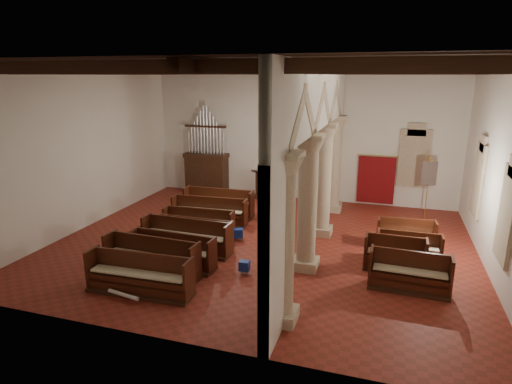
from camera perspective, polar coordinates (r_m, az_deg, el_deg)
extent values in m
plane|color=maroon|center=(14.97, 0.87, -6.88)|extent=(14.00, 14.00, 0.00)
plane|color=black|center=(13.87, 0.98, 16.75)|extent=(14.00, 14.00, 0.00)
cube|color=silver|center=(19.86, 5.90, 7.55)|extent=(14.00, 0.02, 6.00)
cube|color=silver|center=(8.70, -10.43, -2.68)|extent=(14.00, 0.02, 6.00)
cube|color=silver|center=(17.41, -21.85, 5.45)|extent=(0.02, 12.00, 6.00)
cube|color=silver|center=(13.89, 29.83, 2.26)|extent=(0.02, 12.00, 6.00)
cube|color=#C4AF91|center=(10.58, 3.35, -16.02)|extent=(0.75, 0.75, 0.30)
cylinder|color=#C4AF91|center=(9.77, 3.52, -6.97)|extent=(0.56, 0.56, 3.30)
cube|color=#C4AF91|center=(13.18, 6.60, -9.46)|extent=(0.75, 0.75, 0.30)
cylinder|color=#C4AF91|center=(12.54, 6.85, -1.97)|extent=(0.56, 0.56, 3.30)
cube|color=#C4AF91|center=(15.92, 8.68, -5.09)|extent=(0.75, 0.75, 0.30)
cylinder|color=#C4AF91|center=(15.39, 8.95, 1.20)|extent=(0.56, 0.56, 3.30)
cube|color=#C4AF91|center=(18.74, 10.13, -2.01)|extent=(0.75, 0.75, 0.30)
cylinder|color=#C4AF91|center=(18.29, 10.39, 3.38)|extent=(0.56, 0.56, 3.30)
cube|color=silver|center=(13.47, 8.50, 12.53)|extent=(0.25, 11.90, 1.93)
cube|color=#32715E|center=(12.65, 30.61, -2.71)|extent=(0.03, 1.00, 2.20)
cube|color=#32715E|center=(16.44, 27.68, 1.42)|extent=(0.03, 1.00, 2.20)
cube|color=#32715E|center=(19.60, 20.32, 4.21)|extent=(1.00, 0.03, 2.20)
cube|color=#3B2112|center=(21.14, -6.57, 2.21)|extent=(2.00, 0.80, 1.80)
cube|color=#3B2112|center=(20.93, -6.65, 4.87)|extent=(2.10, 0.85, 0.20)
cube|color=#3B2812|center=(20.43, 0.37, -0.59)|extent=(0.51, 0.51, 0.11)
cube|color=#3B2812|center=(20.29, 0.37, 0.95)|extent=(0.25, 0.25, 1.25)
cube|color=#3B2812|center=(20.04, 0.30, 2.77)|extent=(0.57, 0.45, 0.22)
cube|color=maroon|center=(19.73, 15.71, 1.53)|extent=(1.60, 0.06, 2.10)
cylinder|color=gold|center=(19.49, 15.94, 4.66)|extent=(1.80, 0.04, 0.04)
cone|color=#3B2112|center=(18.42, 21.49, -3.46)|extent=(0.39, 0.39, 0.13)
cylinder|color=gold|center=(18.08, 21.87, 0.28)|extent=(0.04, 0.04, 2.62)
cylinder|color=gold|center=(17.83, 22.25, 4.01)|extent=(0.27, 0.74, 0.03)
cube|color=#1C1753|center=(17.91, 22.08, 2.29)|extent=(0.58, 0.21, 0.93)
cube|color=navy|center=(12.00, -13.01, -11.77)|extent=(0.41, 0.38, 0.33)
cube|color=navy|center=(12.73, -1.55, -9.80)|extent=(0.30, 0.24, 0.29)
cube|color=navy|center=(15.18, -2.37, -5.51)|extent=(0.38, 0.34, 0.32)
cylinder|color=white|center=(11.89, -17.27, -12.94)|extent=(1.00, 0.28, 0.10)
cylinder|color=white|center=(13.23, -13.14, -9.63)|extent=(1.09, 0.50, 0.11)
cube|color=#3B2112|center=(12.16, -15.13, -12.67)|extent=(2.94, 0.84, 0.11)
cube|color=#3D200D|center=(11.99, -15.36, -11.55)|extent=(2.78, 0.52, 0.47)
cube|color=#3D200D|center=(12.06, -14.83, -9.96)|extent=(2.77, 0.17, 1.00)
cube|color=#3D200D|center=(12.72, -20.76, -9.12)|extent=(0.10, 0.63, 1.00)
cube|color=#3D200D|center=(11.28, -9.01, -11.46)|extent=(0.10, 0.63, 1.00)
cube|color=beige|center=(11.88, -15.45, -10.41)|extent=(2.67, 0.47, 0.05)
cube|color=#3B2112|center=(13.06, -13.65, -10.53)|extent=(2.94, 0.88, 0.11)
cube|color=#3E110D|center=(12.89, -13.86, -9.43)|extent=(2.78, 0.55, 0.49)
cube|color=#3E110D|center=(12.98, -13.37, -7.91)|extent=(2.76, 0.19, 1.03)
cube|color=#3E110D|center=(13.59, -18.95, -7.26)|extent=(0.10, 0.65, 1.03)
cube|color=#3E110D|center=(12.21, -7.96, -9.16)|extent=(0.10, 0.65, 1.03)
cube|color=beige|center=(12.78, -13.94, -8.32)|extent=(2.66, 0.50, 0.05)
cube|color=#3B2112|center=(13.51, -11.04, -9.49)|extent=(2.77, 0.82, 0.10)
cube|color=#42120E|center=(13.36, -11.20, -8.51)|extent=(2.61, 0.52, 0.45)
cube|color=#42120E|center=(13.45, -10.79, -7.18)|extent=(2.59, 0.19, 0.94)
cube|color=#42120E|center=(13.97, -15.97, -6.64)|extent=(0.10, 0.60, 0.94)
cube|color=#42120E|center=(12.77, -5.77, -8.23)|extent=(0.10, 0.60, 0.94)
cube|color=beige|center=(13.26, -11.25, -7.53)|extent=(2.50, 0.47, 0.05)
cube|color=#3B2112|center=(14.46, -9.20, -7.67)|extent=(3.05, 0.80, 0.11)
cube|color=#4C1810|center=(14.31, -9.34, -6.68)|extent=(2.89, 0.48, 0.48)
cube|color=#4C1810|center=(14.42, -8.95, -5.36)|extent=(2.89, 0.13, 1.00)
cube|color=#4C1810|center=(14.97, -14.36, -4.88)|extent=(0.09, 0.64, 1.00)
cube|color=#4C1810|center=(13.70, -3.66, -6.32)|extent=(0.09, 0.64, 1.00)
cube|color=beige|center=(14.21, -9.39, -5.69)|extent=(2.78, 0.43, 0.05)
cube|color=#3B2112|center=(14.96, -8.24, -6.86)|extent=(2.72, 0.63, 0.09)
cube|color=#451E0E|center=(14.83, -8.36, -6.03)|extent=(2.57, 0.36, 0.41)
cube|color=#451E0E|center=(14.93, -8.04, -4.95)|extent=(2.57, 0.06, 0.86)
cube|color=#451E0E|center=(15.41, -12.76, -4.55)|extent=(0.06, 0.54, 0.86)
cube|color=#451E0E|center=(14.31, -3.46, -5.74)|extent=(0.06, 0.54, 0.86)
cube|color=beige|center=(14.75, -8.39, -5.22)|extent=(2.47, 0.33, 0.05)
cube|color=#3B2112|center=(15.95, -7.61, -5.41)|extent=(2.67, 0.77, 0.09)
cube|color=#46130F|center=(15.83, -7.71, -4.62)|extent=(2.51, 0.49, 0.41)
cube|color=#46130F|center=(15.93, -7.42, -3.62)|extent=(2.49, 0.19, 0.86)
cube|color=#46130F|center=(16.37, -11.74, -3.29)|extent=(0.09, 0.54, 0.86)
cube|color=#46130F|center=(15.33, -3.26, -4.28)|extent=(0.09, 0.54, 0.86)
cube|color=beige|center=(15.75, -7.74, -3.85)|extent=(2.41, 0.45, 0.05)
cube|color=#3B2112|center=(16.98, -6.19, -4.05)|extent=(3.01, 0.90, 0.10)
cube|color=#3C160C|center=(16.85, -6.29, -3.22)|extent=(2.85, 0.59, 0.45)
cube|color=#3C160C|center=(16.97, -6.00, -2.19)|extent=(2.82, 0.26, 0.95)
cube|color=#3C160C|center=(17.45, -10.60, -1.88)|extent=(0.11, 0.60, 0.95)
cube|color=#3C160C|center=(16.33, -1.53, -2.82)|extent=(0.11, 0.60, 0.95)
cube|color=beige|center=(16.77, -6.31, -2.41)|extent=(2.73, 0.54, 0.05)
cube|color=#3B2112|center=(17.85, -4.98, -3.03)|extent=(2.93, 0.86, 0.11)
cube|color=#441D0E|center=(17.71, -5.07, -2.17)|extent=(2.76, 0.53, 0.49)
cube|color=#441D0E|center=(17.85, -4.79, -1.10)|extent=(2.75, 0.17, 1.03)
cube|color=#441D0E|center=(18.27, -9.11, -0.87)|extent=(0.10, 0.65, 1.03)
cube|color=#441D0E|center=(17.23, -0.64, -1.66)|extent=(0.10, 0.65, 1.03)
cube|color=beige|center=(17.63, -5.09, -1.32)|extent=(2.65, 0.49, 0.05)
cube|color=#3B2112|center=(12.61, 19.59, -12.00)|extent=(2.14, 0.81, 0.10)
cube|color=#41200E|center=(12.44, 19.71, -10.95)|extent=(1.98, 0.49, 0.46)
cube|color=#41200E|center=(12.55, 19.79, -9.43)|extent=(1.97, 0.15, 0.98)
cube|color=#41200E|center=(12.38, 15.03, -9.37)|extent=(0.10, 0.62, 0.98)
cube|color=#41200E|center=(12.51, 24.55, -10.03)|extent=(0.10, 0.62, 0.98)
cube|color=beige|center=(12.34, 19.82, -9.87)|extent=(1.90, 0.45, 0.05)
cube|color=#3B2112|center=(13.68, 17.88, -9.65)|extent=(1.79, 0.71, 0.10)
cube|color=#3E160D|center=(13.53, 17.97, -8.69)|extent=(1.64, 0.41, 0.45)
cube|color=#3E160D|center=(13.64, 18.06, -7.35)|extent=(1.63, 0.08, 0.94)
cube|color=#3E160D|center=(13.50, 14.40, -7.32)|extent=(0.07, 0.60, 0.94)
cube|color=#3E160D|center=(13.55, 21.71, -7.86)|extent=(0.07, 0.60, 0.94)
cube|color=beige|center=(13.43, 18.06, -7.72)|extent=(1.57, 0.37, 0.05)
cube|color=#3B2112|center=(14.37, 19.56, -8.58)|extent=(1.94, 0.65, 0.09)
cube|color=#4B2510|center=(14.24, 19.65, -7.73)|extent=(1.79, 0.37, 0.41)
cube|color=#4B2510|center=(14.35, 19.71, -6.58)|extent=(1.79, 0.07, 0.86)
cube|color=#4B2510|center=(14.19, 15.95, -6.51)|extent=(0.07, 0.54, 0.86)
cube|color=#4B2510|center=(14.30, 23.48, -7.05)|extent=(0.07, 0.54, 0.86)
cube|color=beige|center=(14.15, 19.74, -6.89)|extent=(1.72, 0.34, 0.05)
cube|color=#3B2112|center=(15.38, 19.21, -6.95)|extent=(1.92, 0.81, 0.10)
cube|color=#4A150F|center=(15.24, 19.30, -6.09)|extent=(1.75, 0.51, 0.44)
cube|color=#4A150F|center=(15.37, 19.37, -4.95)|extent=(1.73, 0.18, 0.93)
cube|color=#4A150F|center=(15.20, 15.97, -4.88)|extent=(0.11, 0.59, 0.93)
cube|color=#4A150F|center=(15.29, 22.77, -5.39)|extent=(0.11, 0.59, 0.93)
cube|color=beige|center=(15.16, 19.39, -5.23)|extent=(1.68, 0.46, 0.05)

